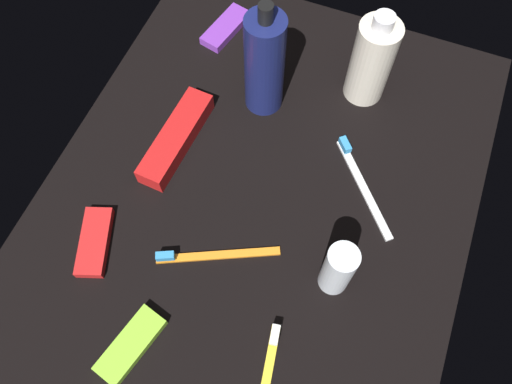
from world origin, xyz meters
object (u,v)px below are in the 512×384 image
object	(u,v)px
lotion_bottle	(265,64)
toothbrush_white	(361,181)
snack_bar_lime	(131,345)
toothpaste_box_red	(176,138)
bodywash_bottle	(372,61)
snack_bar_red	(95,242)
toothbrush_orange	(210,255)
snack_bar_purple	(226,28)
deodorant_stick	(338,269)

from	to	relation	value
lotion_bottle	toothbrush_white	distance (cm)	23.31
lotion_bottle	snack_bar_lime	world-z (taller)	lotion_bottle
toothpaste_box_red	bodywash_bottle	bearing A→B (deg)	-46.35
toothpaste_box_red	snack_bar_red	world-z (taller)	toothpaste_box_red
snack_bar_red	toothbrush_orange	bearing A→B (deg)	-94.90
bodywash_bottle	toothbrush_white	xyz separation A→B (cm)	(-17.09, -4.67, -7.10)
bodywash_bottle	lotion_bottle	bearing A→B (deg)	118.32
toothpaste_box_red	snack_bar_purple	size ratio (longest dim) A/B	1.69
deodorant_stick	bodywash_bottle	bearing A→B (deg)	9.08
snack_bar_red	bodywash_bottle	bearing A→B (deg)	-54.88
lotion_bottle	toothpaste_box_red	xyz separation A→B (cm)	(-12.94, 9.93, -7.73)
deodorant_stick	toothpaste_box_red	size ratio (longest dim) A/B	0.62
toothbrush_white	snack_bar_lime	xyz separation A→B (cm)	(-34.97, 21.68, 0.14)
deodorant_stick	toothbrush_orange	size ratio (longest dim) A/B	0.65
toothbrush_white	toothbrush_orange	bearing A→B (deg)	139.08
bodywash_bottle	snack_bar_red	xyz separation A→B (cm)	(-40.99, 28.72, -6.96)
lotion_bottle	snack_bar_red	distance (cm)	36.69
snack_bar_red	snack_bar_purple	xyz separation A→B (cm)	(44.84, -1.79, 0.00)
toothbrush_white	snack_bar_lime	bearing A→B (deg)	148.20
deodorant_stick	snack_bar_red	bearing A→B (deg)	102.32
deodorant_stick	snack_bar_red	size ratio (longest dim) A/B	1.05
lotion_bottle	snack_bar_lime	xyz separation A→B (cm)	(-43.99, 2.04, -8.58)
toothpaste_box_red	snack_bar_red	xyz separation A→B (cm)	(-19.98, 3.82, -0.85)
lotion_bottle	toothpaste_box_red	world-z (taller)	lotion_bottle
bodywash_bottle	toothbrush_orange	bearing A→B (deg)	161.53
bodywash_bottle	snack_bar_purple	size ratio (longest dim) A/B	1.64
bodywash_bottle	snack_bar_purple	bearing A→B (deg)	81.86
lotion_bottle	toothpaste_box_red	size ratio (longest dim) A/B	1.20
deodorant_stick	toothpaste_box_red	xyz separation A→B (cm)	(12.54, 30.26, -3.87)
lotion_bottle	deodorant_stick	world-z (taller)	lotion_bottle
toothbrush_white	toothpaste_box_red	size ratio (longest dim) A/B	0.81
toothbrush_white	snack_bar_red	world-z (taller)	toothbrush_white
toothbrush_orange	deodorant_stick	bearing A→B (deg)	-80.21
bodywash_bottle	toothbrush_orange	world-z (taller)	bodywash_bottle
snack_bar_lime	snack_bar_purple	xyz separation A→B (cm)	(55.91, 9.92, 0.00)
toothbrush_orange	toothpaste_box_red	xyz separation A→B (cm)	(15.57, 12.68, 0.99)
snack_bar_lime	snack_bar_purple	distance (cm)	56.79
toothbrush_white	snack_bar_lime	size ratio (longest dim) A/B	1.38
bodywash_bottle	snack_bar_purple	xyz separation A→B (cm)	(3.85, 26.94, -6.96)
bodywash_bottle	snack_bar_red	size ratio (longest dim) A/B	1.64
bodywash_bottle	snack_bar_red	world-z (taller)	bodywash_bottle
toothpaste_box_red	snack_bar_red	size ratio (longest dim) A/B	1.69
snack_bar_red	snack_bar_lime	bearing A→B (deg)	-153.26
bodywash_bottle	toothbrush_orange	xyz separation A→B (cm)	(-36.57, 12.22, -7.10)
deodorant_stick	toothbrush_white	size ratio (longest dim) A/B	0.76
toothbrush_white	toothpaste_box_red	xyz separation A→B (cm)	(-3.92, 29.57, 0.99)
snack_bar_lime	snack_bar_red	world-z (taller)	same
toothbrush_orange	snack_bar_red	bearing A→B (deg)	104.97
snack_bar_lime	snack_bar_red	xyz separation A→B (cm)	(11.07, 11.71, 0.00)
lotion_bottle	deodorant_stick	xyz separation A→B (cm)	(-25.48, -20.33, -3.85)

